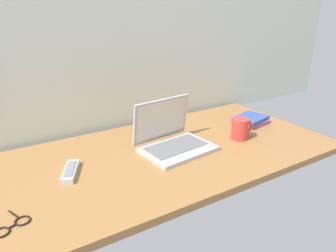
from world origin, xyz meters
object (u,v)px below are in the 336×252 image
(coffee_mug, at_px, (240,128))
(laptop, at_px, (172,139))
(book_stack, at_px, (250,120))
(remote_control_near, at_px, (70,171))
(eyeglasses, at_px, (11,226))

(coffee_mug, bearing_deg, laptop, 166.53)
(laptop, height_order, coffee_mug, laptop)
(laptop, distance_m, book_stack, 0.54)
(laptop, xyz_separation_m, remote_control_near, (-0.46, 0.01, -0.03))
(book_stack, bearing_deg, eyeglasses, -168.59)
(remote_control_near, distance_m, book_stack, 0.99)
(remote_control_near, relative_size, book_stack, 0.84)
(coffee_mug, bearing_deg, eyeglasses, -172.93)
(coffee_mug, xyz_separation_m, remote_control_near, (-0.80, 0.09, -0.04))
(laptop, xyz_separation_m, eyeglasses, (-0.69, -0.21, -0.04))
(coffee_mug, height_order, remote_control_near, coffee_mug)
(eyeglasses, distance_m, book_stack, 1.25)
(coffee_mug, xyz_separation_m, eyeglasses, (-1.03, -0.13, -0.05))
(remote_control_near, bearing_deg, book_stack, 1.72)
(laptop, relative_size, remote_control_near, 2.02)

